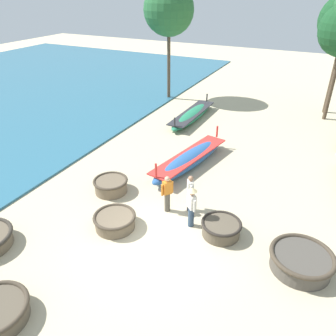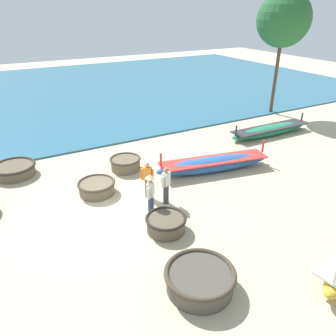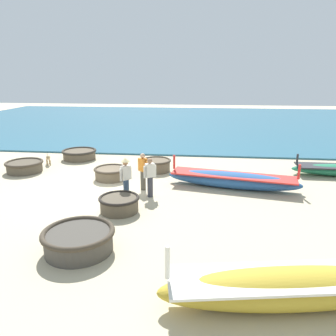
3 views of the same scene
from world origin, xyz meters
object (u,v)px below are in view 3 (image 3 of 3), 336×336
at_px(coracle_upturned, 79,239).
at_px(long_boat_blue_hull, 233,180).
at_px(fisherman_standing_right, 150,176).
at_px(dog, 48,158).
at_px(coracle_center, 24,166).
at_px(coracle_nearest, 111,173).
at_px(coracle_far_right, 156,165).
at_px(fisherman_with_hat, 143,171).
at_px(coracle_beside_post, 119,203).
at_px(long_boat_ochre_hull, 293,287).
at_px(fisherman_crouching, 126,176).
at_px(coracle_far_left, 79,154).

relative_size(coracle_upturned, long_boat_blue_hull, 0.35).
relative_size(fisherman_standing_right, dog, 2.59).
bearing_deg(coracle_center, coracle_nearest, 81.85).
distance_m(coracle_far_right, fisherman_with_hat, 2.83).
height_order(coracle_far_right, long_boat_blue_hull, long_boat_blue_hull).
xyz_separation_m(coracle_beside_post, dog, (-5.66, -5.35, 0.07)).
height_order(coracle_beside_post, fisherman_standing_right, fisherman_standing_right).
height_order(coracle_center, long_boat_ochre_hull, long_boat_ochre_hull).
distance_m(coracle_nearest, dog, 4.51).
bearing_deg(coracle_center, long_boat_ochre_hull, 51.22).
height_order(coracle_nearest, fisherman_crouching, fisherman_crouching).
bearing_deg(coracle_beside_post, long_boat_ochre_hull, 47.97).
distance_m(fisherman_with_hat, fisherman_crouching, 1.28).
distance_m(coracle_far_left, coracle_nearest, 4.43).
height_order(coracle_far_left, long_boat_ochre_hull, long_boat_ochre_hull).
relative_size(coracle_far_right, coracle_far_left, 0.77).
height_order(coracle_center, fisherman_standing_right, fisherman_standing_right).
height_order(fisherman_standing_right, dog, fisherman_standing_right).
xyz_separation_m(coracle_center, long_boat_ochre_hull, (8.66, 10.78, 0.12)).
bearing_deg(coracle_nearest, long_boat_blue_hull, 83.36).
height_order(coracle_far_left, fisherman_crouching, fisherman_crouching).
bearing_deg(coracle_far_right, coracle_far_left, -112.06).
bearing_deg(fisherman_crouching, coracle_far_right, 171.59).
relative_size(coracle_center, fisherman_standing_right, 1.15).
distance_m(coracle_beside_post, coracle_far_right, 5.16).
distance_m(coracle_far_right, coracle_center, 6.55).
xyz_separation_m(coracle_beside_post, long_boat_blue_hull, (-2.99, 4.17, 0.06)).
bearing_deg(coracle_far_left, fisherman_crouching, 35.09).
distance_m(long_boat_ochre_hull, fisherman_crouching, 7.38).
relative_size(coracle_nearest, fisherman_standing_right, 1.00).
distance_m(coracle_center, coracle_far_left, 3.28).
relative_size(long_boat_ochre_hull, fisherman_crouching, 3.49).
height_order(coracle_nearest, fisherman_standing_right, fisherman_standing_right).
distance_m(coracle_beside_post, fisherman_with_hat, 2.44).
height_order(coracle_upturned, fisherman_crouching, fisherman_crouching).
bearing_deg(coracle_far_left, coracle_upturned, 20.83).
bearing_deg(coracle_far_left, fisherman_with_hat, 44.27).
bearing_deg(dog, fisherman_crouching, 49.81).
bearing_deg(coracle_far_left, fisherman_standing_right, 42.43).
height_order(fisherman_with_hat, fisherman_crouching, fisherman_crouching).
height_order(long_boat_blue_hull, fisherman_standing_right, fisherman_standing_right).
xyz_separation_m(coracle_beside_post, coracle_nearest, (-3.63, -1.32, -0.01)).
xyz_separation_m(coracle_upturned, fisherman_with_hat, (-5.09, 0.85, 0.49)).
relative_size(coracle_beside_post, fisherman_with_hat, 0.92).
bearing_deg(fisherman_crouching, coracle_nearest, -152.12).
distance_m(coracle_far_right, long_boat_blue_hull, 4.19).
relative_size(coracle_nearest, fisherman_with_hat, 1.00).
bearing_deg(coracle_nearest, fisherman_crouching, 27.88).
xyz_separation_m(long_boat_blue_hull, dog, (-2.67, -9.52, 0.01)).
bearing_deg(dog, coracle_far_left, 138.97).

